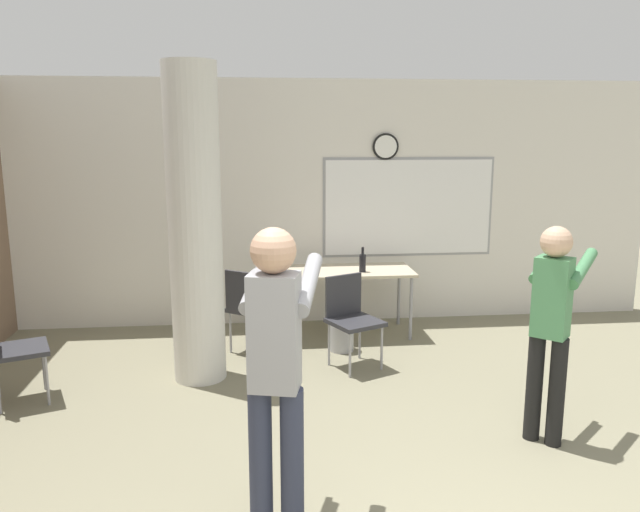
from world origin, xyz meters
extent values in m
cube|color=silver|center=(0.00, 5.06, 1.40)|extent=(8.00, 0.12, 2.80)
cylinder|color=black|center=(0.78, 4.99, 2.05)|extent=(0.30, 0.03, 0.30)
cylinder|color=white|center=(0.78, 4.97, 2.05)|extent=(0.25, 0.01, 0.25)
cube|color=#99999E|center=(1.06, 5.00, 1.35)|extent=(2.02, 0.01, 1.16)
cube|color=white|center=(1.06, 4.99, 1.35)|extent=(1.96, 0.02, 1.10)
cylinder|color=silver|center=(-1.25, 3.37, 1.40)|extent=(0.47, 0.47, 2.80)
cube|color=beige|center=(0.25, 4.48, 0.72)|extent=(1.47, 0.69, 0.03)
cylinder|color=gray|center=(-0.43, 4.20, 0.35)|extent=(0.04, 0.04, 0.70)
cylinder|color=gray|center=(0.92, 4.20, 0.35)|extent=(0.04, 0.04, 0.70)
cylinder|color=gray|center=(-0.43, 4.77, 0.35)|extent=(0.04, 0.04, 0.70)
cylinder|color=gray|center=(0.92, 4.77, 0.35)|extent=(0.04, 0.04, 0.70)
cylinder|color=black|center=(0.42, 4.36, 0.83)|extent=(0.07, 0.07, 0.19)
cylinder|color=black|center=(0.42, 4.36, 0.96)|extent=(0.03, 0.03, 0.08)
cylinder|color=#B2B2B7|center=(0.14, 3.95, 0.16)|extent=(0.25, 0.25, 0.33)
cube|color=#2D2D33|center=(-2.68, 3.00, 0.45)|extent=(0.57, 0.57, 0.04)
cylinder|color=#99999E|center=(-2.45, 2.90, 0.21)|extent=(0.02, 0.02, 0.43)
cylinder|color=#99999E|center=(-2.58, 3.23, 0.21)|extent=(0.02, 0.02, 0.43)
cube|color=#2D2D33|center=(0.20, 3.46, 0.45)|extent=(0.59, 0.59, 0.04)
cube|color=#2D2D33|center=(0.11, 3.64, 0.67)|extent=(0.37, 0.20, 0.40)
cylinder|color=#99999E|center=(0.11, 3.22, 0.21)|extent=(0.02, 0.02, 0.43)
cylinder|color=#99999E|center=(0.44, 3.37, 0.21)|extent=(0.02, 0.02, 0.43)
cylinder|color=#99999E|center=(-0.04, 3.54, 0.21)|extent=(0.02, 0.02, 0.43)
cylinder|color=#99999E|center=(0.28, 3.70, 0.21)|extent=(0.02, 0.02, 0.43)
cube|color=#2D2D33|center=(-0.74, 4.03, 0.45)|extent=(0.61, 0.61, 0.04)
cube|color=#2D2D33|center=(-0.86, 3.87, 0.67)|extent=(0.34, 0.26, 0.40)
cylinder|color=#99999E|center=(-0.49, 4.07, 0.21)|extent=(0.02, 0.02, 0.43)
cylinder|color=#99999E|center=(-0.78, 4.29, 0.21)|extent=(0.02, 0.02, 0.43)
cylinder|color=#99999E|center=(-0.70, 3.78, 0.21)|extent=(0.02, 0.02, 0.43)
cylinder|color=#99999E|center=(-1.00, 3.99, 0.21)|extent=(0.02, 0.02, 0.43)
cylinder|color=black|center=(1.38, 1.83, 0.40)|extent=(0.12, 0.12, 0.80)
cylinder|color=black|center=(1.26, 1.93, 0.40)|extent=(0.12, 0.12, 0.80)
cube|color=#4C8C59|center=(1.32, 1.88, 1.08)|extent=(0.30, 0.29, 0.57)
sphere|color=#D8AD8C|center=(1.32, 1.88, 1.48)|extent=(0.22, 0.22, 0.22)
cylinder|color=#4C8C59|center=(1.57, 1.96, 1.27)|extent=(0.40, 0.43, 0.23)
cylinder|color=#4C8C59|center=(1.38, 2.13, 1.27)|extent=(0.40, 0.43, 0.23)
cube|color=white|center=(1.53, 2.30, 1.27)|extent=(0.11, 0.12, 0.04)
cylinder|color=#2D3347|center=(-0.55, 0.96, 0.44)|extent=(0.13, 0.13, 0.88)
cylinder|color=#2D3347|center=(-0.72, 1.01, 0.44)|extent=(0.13, 0.13, 0.88)
cube|color=#99999E|center=(-0.64, 0.99, 1.19)|extent=(0.30, 0.26, 0.62)
sphere|color=tan|center=(-0.64, 0.99, 1.62)|extent=(0.24, 0.24, 0.24)
cylinder|color=#99999E|center=(-0.44, 1.19, 1.39)|extent=(0.22, 0.56, 0.25)
cylinder|color=#99999E|center=(-0.71, 1.26, 1.39)|extent=(0.22, 0.56, 0.25)
cube|color=white|center=(-0.66, 1.50, 1.40)|extent=(0.07, 0.13, 0.04)
camera|label=1|loc=(-0.72, -2.12, 2.21)|focal=35.00mm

